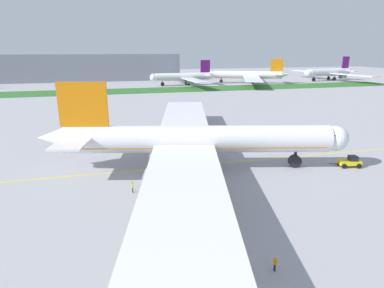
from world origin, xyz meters
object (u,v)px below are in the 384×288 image
(pushback_tug, at_px, (350,162))
(parked_airliner_far_outer, at_px, (330,72))
(parked_airliner_far_centre, at_px, (184,77))
(parked_airliner_far_right, at_px, (249,75))
(airliner_foreground, at_px, (192,140))
(ground_crew_wingwalker_port, at_px, (132,186))
(ground_crew_marshaller_front, at_px, (275,262))
(service_truck_baggage_loader, at_px, (181,115))

(pushback_tug, distance_m, parked_airliner_far_outer, 186.77)
(parked_airliner_far_centre, height_order, parked_airliner_far_right, parked_airliner_far_right)
(airliner_foreground, height_order, parked_airliner_far_right, airliner_foreground)
(parked_airliner_far_centre, distance_m, parked_airliner_far_right, 43.09)
(parked_airliner_far_centre, bearing_deg, airliner_foreground, -102.23)
(ground_crew_wingwalker_port, distance_m, ground_crew_marshaller_front, 25.31)
(ground_crew_marshaller_front, bearing_deg, parked_airliner_far_right, 67.15)
(airliner_foreground, relative_size, ground_crew_marshaller_front, 55.00)
(parked_airliner_far_right, distance_m, parked_airliner_far_outer, 63.10)
(airliner_foreground, distance_m, parked_airliner_far_right, 159.76)
(pushback_tug, bearing_deg, parked_airliner_far_outer, 54.84)
(service_truck_baggage_loader, height_order, parked_airliner_far_outer, parked_airliner_far_outer)
(service_truck_baggage_loader, bearing_deg, airliner_foreground, -99.53)
(ground_crew_marshaller_front, xyz_separation_m, parked_airliner_far_outer, (135.57, 176.35, 4.48))
(airliner_foreground, distance_m, service_truck_baggage_loader, 42.12)
(pushback_tug, bearing_deg, airliner_foreground, 166.93)
(airliner_foreground, bearing_deg, pushback_tug, -13.07)
(ground_crew_wingwalker_port, height_order, parked_airliner_far_outer, parked_airliner_far_outer)
(service_truck_baggage_loader, bearing_deg, parked_airliner_far_centre, 76.64)
(ground_crew_wingwalker_port, bearing_deg, ground_crew_marshaller_front, -60.93)
(service_truck_baggage_loader, distance_m, parked_airliner_far_outer, 166.38)
(parked_airliner_far_centre, xyz_separation_m, parked_airliner_far_outer, (106.00, 6.26, 0.47))
(ground_crew_wingwalker_port, height_order, ground_crew_marshaller_front, ground_crew_wingwalker_port)
(ground_crew_wingwalker_port, distance_m, parked_airliner_far_outer, 213.70)
(pushback_tug, relative_size, parked_airliner_far_outer, 0.08)
(pushback_tug, height_order, ground_crew_wingwalker_port, pushback_tug)
(ground_crew_marshaller_front, distance_m, parked_airliner_far_centre, 172.68)
(parked_airliner_far_outer, bearing_deg, service_truck_baggage_loader, -141.04)
(airliner_foreground, xyz_separation_m, ground_crew_marshaller_front, (0.73, -30.38, -4.37))
(parked_airliner_far_outer, bearing_deg, pushback_tug, -125.16)
(airliner_foreground, xyz_separation_m, parked_airliner_far_centre, (30.29, 139.71, -0.36))
(parked_airliner_far_centre, distance_m, parked_airliner_far_outer, 106.19)
(ground_crew_marshaller_front, bearing_deg, pushback_tug, 40.19)
(airliner_foreground, distance_m, parked_airliner_far_centre, 142.95)
(ground_crew_marshaller_front, xyz_separation_m, parked_airliner_far_right, (72.60, 172.32, 4.14))
(service_truck_baggage_loader, bearing_deg, ground_crew_wingwalker_port, -110.45)
(airliner_foreground, distance_m, ground_crew_wingwalker_port, 14.86)
(airliner_foreground, bearing_deg, ground_crew_wingwalker_port, -144.46)
(ground_crew_wingwalker_port, relative_size, service_truck_baggage_loader, 0.27)
(parked_airliner_far_centre, bearing_deg, service_truck_baggage_loader, -103.36)
(service_truck_baggage_loader, xyz_separation_m, parked_airliner_far_right, (66.38, 100.55, 3.47))
(ground_crew_marshaller_front, xyz_separation_m, service_truck_baggage_loader, (6.21, 71.76, 0.67))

